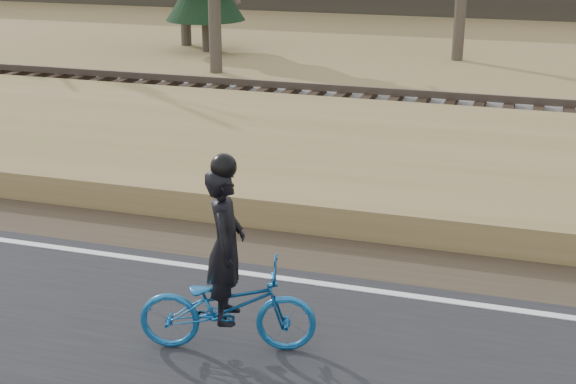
% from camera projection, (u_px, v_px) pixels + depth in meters
% --- Properties ---
extents(ground, '(120.00, 120.00, 0.00)m').
position_uv_depth(ground, '(15.00, 253.00, 10.86)').
color(ground, '#95744C').
rests_on(ground, ground).
extents(edge_line, '(120.00, 0.12, 0.01)m').
position_uv_depth(edge_line, '(24.00, 243.00, 11.02)').
color(edge_line, silver).
rests_on(edge_line, road).
extents(shoulder, '(120.00, 1.60, 0.04)m').
position_uv_depth(shoulder, '(64.00, 221.00, 11.94)').
color(shoulder, '#473A2B').
rests_on(shoulder, ground).
extents(embankment, '(120.00, 5.00, 0.44)m').
position_uv_depth(embankment, '(154.00, 154.00, 14.57)').
color(embankment, '#95744C').
rests_on(embankment, ground).
extents(ballast, '(120.00, 3.00, 0.45)m').
position_uv_depth(ballast, '(231.00, 108.00, 17.99)').
color(ballast, slate).
rests_on(ballast, ground).
extents(railroad, '(120.00, 2.40, 0.29)m').
position_uv_depth(railroad, '(230.00, 94.00, 17.89)').
color(railroad, black).
rests_on(railroad, ballast).
extents(cyclist, '(1.93, 1.08, 2.11)m').
position_uv_depth(cyclist, '(227.00, 290.00, 8.16)').
color(cyclist, '#155694').
rests_on(cyclist, road).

